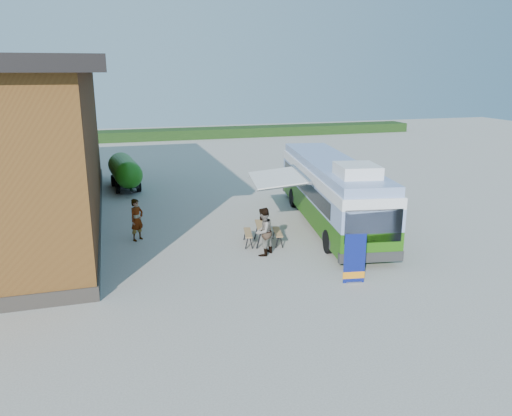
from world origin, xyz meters
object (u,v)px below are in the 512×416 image
object	(u,v)px
banner	(354,263)
slurry_tanker	(125,170)
bus	(331,190)
person_b	(263,232)
picnic_table	(263,229)
person_a	(137,220)

from	to	relation	value
banner	slurry_tanker	xyz separation A→B (m)	(-6.94, 16.73, 0.42)
bus	banner	size ratio (longest dim) A/B	6.65
person_b	slurry_tanker	size ratio (longest dim) A/B	0.36
bus	picnic_table	xyz separation A→B (m)	(-3.87, -1.76, -1.03)
bus	person_b	world-z (taller)	bus
picnic_table	banner	bearing A→B (deg)	-57.27
bus	picnic_table	bearing A→B (deg)	-146.39
slurry_tanker	bus	bearing A→B (deg)	-54.53
banner	slurry_tanker	bearing A→B (deg)	121.65
banner	bus	bearing A→B (deg)	81.50
slurry_tanker	picnic_table	bearing A→B (deg)	-72.65
bus	picnic_table	size ratio (longest dim) A/B	6.62
person_b	slurry_tanker	world-z (taller)	slurry_tanker
bus	banner	world-z (taller)	bus
bus	slurry_tanker	bearing A→B (deg)	140.27
banner	person_b	world-z (taller)	person_b
banner	person_b	bearing A→B (deg)	131.55
bus	person_b	size ratio (longest dim) A/B	6.10
person_a	picnic_table	bearing A→B (deg)	-61.46
person_a	person_b	distance (m)	5.65
bus	person_a	size ratio (longest dim) A/B	6.44
bus	person_a	world-z (taller)	bus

